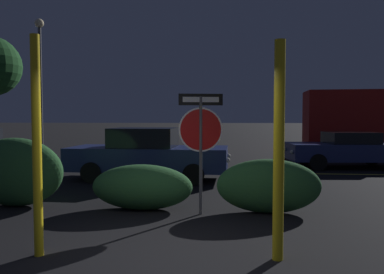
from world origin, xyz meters
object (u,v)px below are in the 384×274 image
at_px(stop_sign, 201,130).
at_px(delivery_truck, 372,121).
at_px(hedge_bush_2, 142,187).
at_px(street_lamp, 40,68).
at_px(hedge_bush_3, 268,186).
at_px(yellow_pole_right, 279,151).
at_px(hedge_bush_1, 15,172).
at_px(passing_car_3, 347,149).
at_px(yellow_pole_left, 37,146).
at_px(passing_car_2, 148,154).

xyz_separation_m(stop_sign, delivery_truck, (7.29, 11.37, 0.07)).
xyz_separation_m(hedge_bush_2, delivery_truck, (8.50, 11.10, 1.24)).
relative_size(stop_sign, street_lamp, 0.34).
bearing_deg(hedge_bush_2, street_lamp, 125.70).
distance_m(stop_sign, hedge_bush_3, 1.72).
height_order(yellow_pole_right, hedge_bush_1, yellow_pole_right).
distance_m(passing_car_3, delivery_truck, 4.89).
relative_size(yellow_pole_right, hedge_bush_3, 1.41).
distance_m(yellow_pole_left, passing_car_3, 11.84).
bearing_deg(stop_sign, street_lamp, 116.84).
bearing_deg(stop_sign, yellow_pole_right, -74.18).
xyz_separation_m(hedge_bush_1, delivery_truck, (11.21, 11.07, 0.97)).
height_order(hedge_bush_3, street_lamp, street_lamp).
relative_size(delivery_truck, street_lamp, 0.89).
xyz_separation_m(stop_sign, hedge_bush_3, (1.31, 0.23, -1.09)).
distance_m(yellow_pole_right, street_lamp, 16.79).
bearing_deg(hedge_bush_1, yellow_pole_left, -54.27).
height_order(yellow_pole_left, passing_car_3, yellow_pole_left).
bearing_deg(stop_sign, passing_car_3, 43.49).
distance_m(hedge_bush_3, passing_car_3, 7.86).
height_order(yellow_pole_right, passing_car_2, yellow_pole_right).
height_order(stop_sign, hedge_bush_1, stop_sign).
xyz_separation_m(yellow_pole_right, passing_car_3, (3.74, 9.41, -0.74)).
bearing_deg(hedge_bush_1, delivery_truck, 44.64).
distance_m(yellow_pole_left, street_lamp, 15.23).
bearing_deg(yellow_pole_right, delivery_truck, 65.74).
xyz_separation_m(hedge_bush_1, street_lamp, (-4.94, 10.63, 3.65)).
distance_m(yellow_pole_left, hedge_bush_3, 4.32).
bearing_deg(yellow_pole_right, street_lamp, 127.41).
xyz_separation_m(passing_car_2, passing_car_3, (6.81, 3.24, -0.08)).
distance_m(passing_car_3, street_lamp, 14.74).
distance_m(yellow_pole_left, hedge_bush_2, 2.93).
relative_size(yellow_pole_right, delivery_truck, 0.47).
relative_size(hedge_bush_1, delivery_truck, 0.34).
bearing_deg(hedge_bush_2, passing_car_2, 100.51).
bearing_deg(hedge_bush_3, delivery_truck, 61.76).
bearing_deg(delivery_truck, hedge_bush_3, -25.38).
bearing_deg(passing_car_2, stop_sign, 26.73).
bearing_deg(yellow_pole_right, passing_car_2, 116.42).
xyz_separation_m(hedge_bush_3, passing_car_2, (-3.20, 3.75, 0.23)).
bearing_deg(hedge_bush_3, yellow_pole_left, -142.01).
relative_size(passing_car_3, street_lamp, 0.66).
height_order(yellow_pole_right, hedge_bush_3, yellow_pole_right).
bearing_deg(yellow_pole_right, hedge_bush_2, 133.96).
relative_size(hedge_bush_3, delivery_truck, 0.33).
height_order(yellow_pole_left, hedge_bush_2, yellow_pole_left).
bearing_deg(yellow_pole_left, street_lamp, 117.29).
height_order(yellow_pole_right, delivery_truck, delivery_truck).
distance_m(yellow_pole_right, passing_car_2, 6.93).
bearing_deg(stop_sign, yellow_pole_left, -142.62).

